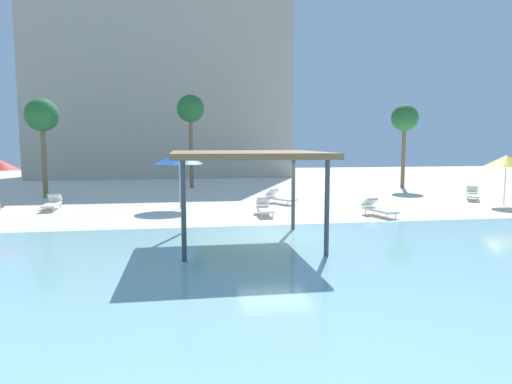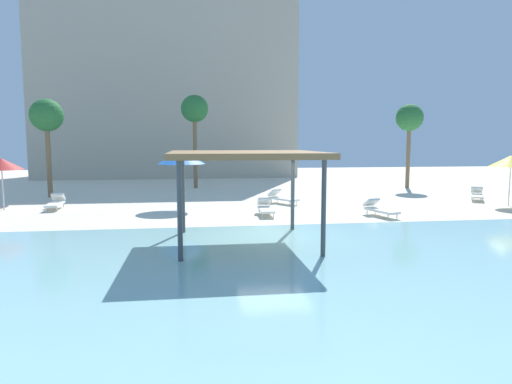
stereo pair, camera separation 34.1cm
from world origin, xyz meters
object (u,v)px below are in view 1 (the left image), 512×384
object	(u,v)px
palm_tree_1	(405,120)
palm_tree_2	(42,117)
beach_umbrella_yellow_3	(506,161)
shade_pavilion	(247,157)
palm_tree_0	(191,111)
lounge_chair_2	(472,194)
lounge_chair_6	(279,197)
lounge_chair_0	(265,208)
lounge_chair_4	(52,203)
beach_umbrella_blue_4	(179,157)
lounge_chair_3	(378,208)

from	to	relation	value
palm_tree_1	palm_tree_2	distance (m)	23.76
beach_umbrella_yellow_3	palm_tree_2	bearing A→B (deg)	163.88
shade_pavilion	palm_tree_0	world-z (taller)	palm_tree_0
lounge_chair_2	palm_tree_1	distance (m)	8.53
lounge_chair_6	palm_tree_2	distance (m)	14.59
beach_umbrella_yellow_3	palm_tree_1	bearing A→B (deg)	95.59
lounge_chair_0	lounge_chair_4	size ratio (longest dim) A/B	1.00
shade_pavilion	beach_umbrella_blue_4	world-z (taller)	shade_pavilion
lounge_chair_6	lounge_chair_2	bearing A→B (deg)	57.00
lounge_chair_2	lounge_chair_6	xyz separation A→B (m)	(-11.14, 0.25, 0.00)
lounge_chair_2	palm_tree_2	size ratio (longest dim) A/B	0.33
beach_umbrella_blue_4	lounge_chair_4	distance (m)	6.53
lounge_chair_0	lounge_chair_3	world-z (taller)	same
shade_pavilion	palm_tree_1	size ratio (longest dim) A/B	0.80
beach_umbrella_yellow_3	palm_tree_1	xyz separation A→B (m)	(-0.92, 9.36, 2.54)
lounge_chair_0	lounge_chair_4	xyz separation A→B (m)	(-9.92, 3.17, 0.00)
shade_pavilion	palm_tree_1	bearing A→B (deg)	50.09
lounge_chair_0	lounge_chair_6	world-z (taller)	same
shade_pavilion	palm_tree_2	world-z (taller)	palm_tree_2
beach_umbrella_yellow_3	lounge_chair_0	xyz separation A→B (m)	(-12.91, -1.19, -1.97)
palm_tree_0	lounge_chair_3	bearing A→B (deg)	-59.28
palm_tree_1	beach_umbrella_yellow_3	bearing A→B (deg)	-84.41
lounge_chair_3	lounge_chair_4	distance (m)	15.44
palm_tree_0	palm_tree_1	world-z (taller)	palm_tree_0
beach_umbrella_blue_4	lounge_chair_6	xyz separation A→B (m)	(5.21, 0.89, -2.19)
beach_umbrella_blue_4	lounge_chair_4	xyz separation A→B (m)	(-6.14, 0.47, -2.19)
lounge_chair_3	palm_tree_2	bearing A→B (deg)	-134.55
lounge_chair_3	palm_tree_2	distance (m)	19.54
lounge_chair_2	beach_umbrella_blue_4	bearing A→B (deg)	-56.31
beach_umbrella_yellow_3	palm_tree_2	world-z (taller)	palm_tree_2
shade_pavilion	palm_tree_2	size ratio (longest dim) A/B	0.82
shade_pavilion	lounge_chair_6	world-z (taller)	shade_pavilion
shade_pavilion	beach_umbrella_blue_4	size ratio (longest dim) A/B	1.66
lounge_chair_4	palm_tree_0	xyz separation A→B (m)	(6.87, 9.25, 5.09)
shade_pavilion	lounge_chair_2	world-z (taller)	shade_pavilion
shade_pavilion	lounge_chair_4	bearing A→B (deg)	133.26
lounge_chair_4	palm_tree_2	bearing A→B (deg)	-164.50
palm_tree_0	beach_umbrella_yellow_3	bearing A→B (deg)	-35.16
lounge_chair_4	palm_tree_1	distance (m)	23.55
lounge_chair_4	palm_tree_1	xyz separation A→B (m)	(21.90, 7.38, 4.51)
palm_tree_0	lounge_chair_0	bearing A→B (deg)	-76.22
shade_pavilion	lounge_chair_3	bearing A→B (deg)	35.46
shade_pavilion	lounge_chair_0	size ratio (longest dim) A/B	2.45
lounge_chair_0	lounge_chair_4	distance (m)	10.41
lounge_chair_4	lounge_chair_2	bearing A→B (deg)	87.05
palm_tree_2	lounge_chair_3	bearing A→B (deg)	-29.28
beach_umbrella_yellow_3	palm_tree_0	world-z (taller)	palm_tree_0
shade_pavilion	lounge_chair_6	size ratio (longest dim) A/B	2.44
beach_umbrella_blue_4	lounge_chair_0	distance (m)	5.14
shade_pavilion	beach_umbrella_yellow_3	size ratio (longest dim) A/B	1.82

